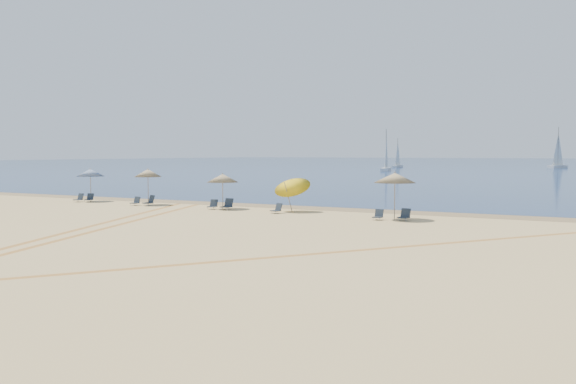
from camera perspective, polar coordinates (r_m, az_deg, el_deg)
name	(u,v)px	position (r m, az deg, el deg)	size (l,w,h in m)	color
ground	(3,267)	(22.18, -24.93, -6.29)	(160.00, 160.00, 0.00)	tan
ocean	(555,163)	(238.88, 23.53, 2.48)	(500.00, 500.00, 0.00)	#0C2151
wet_sand	(316,208)	(41.26, 2.58, -1.48)	(500.00, 500.00, 0.00)	olive
umbrella_0	(90,173)	(49.26, -17.88, 1.72)	(2.09, 2.09, 2.52)	gray
umbrella_1	(148,173)	(44.88, -12.88, 1.73)	(1.94, 1.94, 2.60)	gray
umbrella_2	(223,178)	(40.77, -6.09, 1.29)	(2.08, 2.08, 2.37)	gray
umbrella_3	(291,184)	(38.56, 0.33, 0.78)	(2.31, 2.29, 2.57)	gray
umbrella_4	(395,178)	(34.59, 9.89, 1.30)	(2.32, 2.32, 2.65)	gray
chair_0	(79,198)	(48.89, -18.81, -0.55)	(0.55, 0.64, 0.63)	#1B222D
chair_1	(89,198)	(48.63, -17.96, -0.55)	(0.65, 0.72, 0.63)	#1B222D
chair_2	(136,202)	(44.58, -13.95, -0.86)	(0.53, 0.61, 0.61)	#1B222D
chair_3	(150,201)	(43.95, -12.73, -0.83)	(0.84, 0.90, 0.74)	#1B222D
chair_4	(213,205)	(40.66, -6.98, -1.19)	(0.60, 0.68, 0.63)	#1B222D
chair_5	(227,205)	(40.06, -5.64, -1.19)	(0.66, 0.76, 0.74)	#1B222D
chair_6	(277,209)	(37.52, -1.02, -1.58)	(0.70, 0.75, 0.62)	#1B222D
chair_7	(378,215)	(34.25, 8.38, -2.15)	(0.51, 0.59, 0.59)	#1B222D
chair_8	(404,215)	(34.12, 10.76, -2.14)	(0.64, 0.72, 0.66)	#1B222D
sailboat_0	(398,159)	(156.37, 10.14, 3.07)	(1.44, 4.96, 7.33)	white
sailboat_2	(558,156)	(161.12, 23.77, 3.10)	(4.21, 6.71, 9.83)	white
sailboat_3	(386,158)	(125.59, 9.10, 3.10)	(2.50, 5.85, 8.46)	white
tire_tracks	(181,230)	(30.01, -9.89, -3.48)	(53.92, 42.43, 0.00)	tan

